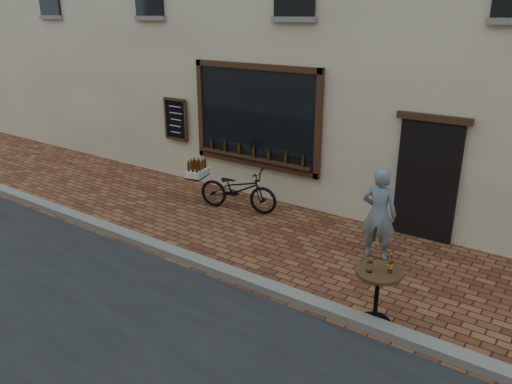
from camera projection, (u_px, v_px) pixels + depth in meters
The scene contains 5 objects.
ground at pixel (226, 283), 7.78m from camera, with size 90.00×90.00×0.00m, color #4D2419.
kerb at pixel (234, 274), 7.91m from camera, with size 90.00×0.25×0.12m, color slate.
cargo_bicycle at pixel (236, 189), 10.53m from camera, with size 2.08×1.00×0.98m.
bistro_table at pixel (378, 287), 6.59m from camera, with size 0.61×0.61×1.05m.
pedestrian at pixel (379, 214), 8.32m from camera, with size 0.59×0.39×1.61m, color slate.
Camera 1 is at (4.36, -5.28, 3.98)m, focal length 35.00 mm.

